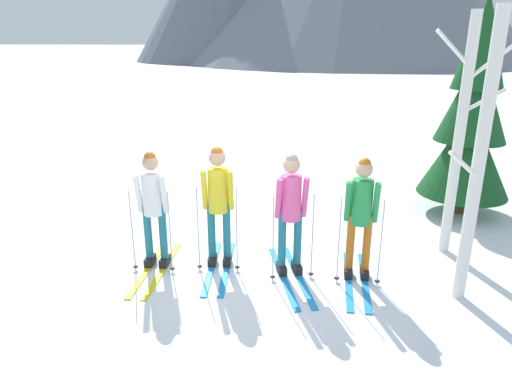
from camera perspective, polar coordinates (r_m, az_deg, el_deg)
name	(u,v)px	position (r m, az deg, el deg)	size (l,w,h in m)	color
ground_plane	(251,276)	(6.55, -0.59, -10.39)	(400.00, 400.00, 0.00)	white
skier_in_white	(153,206)	(6.60, -12.60, -1.71)	(0.61, 1.72, 1.71)	yellow
skier_in_yellow	(218,200)	(6.49, -4.68, -0.98)	(0.61, 1.65, 1.78)	#1E84D1
skier_in_pink	(290,208)	(6.26, 4.28, -2.01)	(0.68, 1.79, 1.74)	#1E84D1
skier_in_green	(361,215)	(6.28, 12.84, -2.76)	(0.61, 1.66, 1.71)	#1E84D1
pine_tree_near	(472,119)	(9.21, 25.12, 8.20)	(1.62, 1.62, 3.91)	#51381E
birch_tree_tall	(460,135)	(7.31, 23.93, 6.46)	(1.13, 0.47, 3.53)	silver
birch_tree_slender	(479,163)	(6.00, 25.83, 3.30)	(0.73, 0.95, 3.52)	silver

